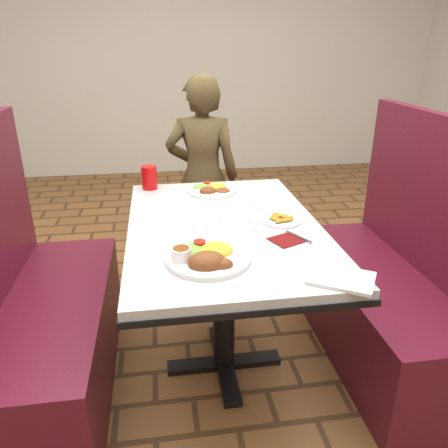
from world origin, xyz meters
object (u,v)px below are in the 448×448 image
(dining_table, at_px, (224,245))
(red_tumbler, at_px, (149,177))
(booth_bench_left, at_px, (43,324))
(near_dinner_plate, at_px, (207,253))
(far_dinner_plate, at_px, (212,188))
(plantain_plate, at_px, (281,219))
(booth_bench_right, at_px, (386,294))
(diner_person, at_px, (203,177))

(dining_table, bearing_deg, red_tumbler, 120.16)
(booth_bench_left, bearing_deg, near_dinner_plate, -25.48)
(booth_bench_left, xyz_separation_m, red_tumbler, (0.49, 0.54, 0.48))
(red_tumbler, bearing_deg, booth_bench_left, -132.30)
(far_dinner_plate, relative_size, plantain_plate, 1.47)
(far_dinner_plate, distance_m, plantain_plate, 0.51)
(near_dinner_plate, bearing_deg, plantain_plate, 41.35)
(booth_bench_left, height_order, plantain_plate, booth_bench_left)
(booth_bench_right, xyz_separation_m, diner_person, (-0.78, 1.04, 0.32))
(dining_table, bearing_deg, booth_bench_right, 0.00)
(booth_bench_right, xyz_separation_m, near_dinner_plate, (-0.91, -0.33, 0.45))
(booth_bench_right, bearing_deg, dining_table, 180.00)
(booth_bench_left, relative_size, red_tumbler, 10.00)
(booth_bench_left, height_order, diner_person, diner_person)
(plantain_plate, distance_m, red_tumbler, 0.78)
(booth_bench_right, bearing_deg, diner_person, 126.74)
(booth_bench_right, relative_size, near_dinner_plate, 4.02)
(booth_bench_left, height_order, red_tumbler, booth_bench_left)
(dining_table, bearing_deg, near_dinner_plate, -108.86)
(plantain_plate, bearing_deg, booth_bench_left, 179.31)
(diner_person, xyz_separation_m, plantain_plate, (0.23, -1.06, 0.11))
(near_dinner_plate, relative_size, far_dinner_plate, 1.21)
(diner_person, relative_size, red_tumbler, 10.79)
(red_tumbler, bearing_deg, diner_person, 56.98)
(booth_bench_left, distance_m, far_dinner_plate, 1.01)
(dining_table, distance_m, diner_person, 1.04)
(booth_bench_left, xyz_separation_m, near_dinner_plate, (0.69, -0.33, 0.45))
(booth_bench_left, relative_size, near_dinner_plate, 4.02)
(far_dinner_plate, bearing_deg, plantain_plate, -61.53)
(plantain_plate, relative_size, red_tumbler, 1.40)
(dining_table, xyz_separation_m, far_dinner_plate, (0.00, 0.43, 0.12))
(near_dinner_plate, xyz_separation_m, red_tumbler, (-0.20, 0.86, 0.03))
(dining_table, relative_size, red_tumbler, 10.10)
(near_dinner_plate, relative_size, red_tumbler, 2.49)
(dining_table, bearing_deg, far_dinner_plate, 89.41)
(diner_person, relative_size, near_dinner_plate, 4.33)
(plantain_plate, bearing_deg, dining_table, 177.06)
(booth_bench_right, distance_m, near_dinner_plate, 1.07)
(near_dinner_plate, distance_m, plantain_plate, 0.48)
(dining_table, xyz_separation_m, red_tumbler, (-0.31, 0.54, 0.16))
(near_dinner_plate, distance_m, red_tumbler, 0.89)
(far_dinner_plate, relative_size, red_tumbler, 2.06)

